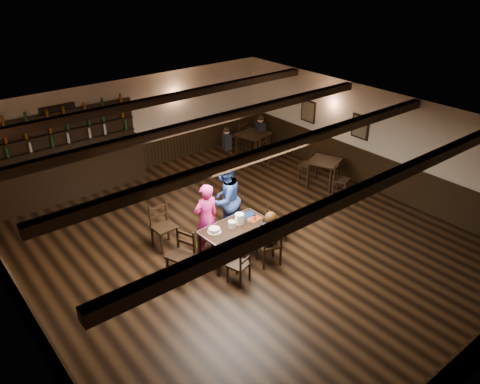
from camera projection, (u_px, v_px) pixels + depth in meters
ground at (241, 245)px, 10.32m from camera, size 10.00×10.00×0.00m
room_shell at (240, 173)px, 9.54m from camera, size 9.02×10.02×2.71m
dining_table at (234, 230)px, 9.63m from camera, size 1.51×0.81×0.75m
chair_near_left at (242, 263)px, 8.95m from camera, size 0.47×0.45×0.81m
chair_near_right at (271, 243)px, 9.42m from camera, size 0.54×0.53×0.93m
chair_end_left at (183, 250)px, 9.14m from camera, size 0.57×0.58×0.99m
chair_end_right at (274, 222)px, 10.27m from camera, size 0.44×0.45×0.80m
chair_far_pushed at (162, 222)px, 10.04m from camera, size 0.48×0.46×1.01m
woman_pink at (206, 218)px, 9.79m from camera, size 0.59×0.40×1.58m
man_blue at (225, 199)px, 10.25m from camera, size 1.05×0.91×1.85m
seated_person at (270, 230)px, 9.34m from camera, size 0.32×0.49×0.79m
cake at (214, 230)px, 9.37m from camera, size 0.28×0.28×0.09m
plate_stack_a at (232, 224)px, 9.51m from camera, size 0.15×0.15×0.15m
plate_stack_b at (240, 219)px, 9.64m from camera, size 0.19×0.19×0.22m
tea_light at (231, 222)px, 9.68m from camera, size 0.05×0.05×0.06m
salt_shaker at (249, 220)px, 9.71m from camera, size 0.03×0.03×0.09m
pepper_shaker at (255, 218)px, 9.77m from camera, size 0.04×0.04×0.09m
drink_glass at (240, 217)px, 9.83m from camera, size 0.06×0.06×0.10m
menu_red at (255, 218)px, 9.85m from camera, size 0.33×0.25×0.00m
menu_blue at (247, 215)px, 10.00m from camera, size 0.38×0.31×0.00m
bar_counter at (67, 169)px, 12.13m from camera, size 4.31×0.70×2.20m
back_table_a at (324, 164)px, 12.59m from camera, size 1.01×1.01×0.75m
back_table_b at (253, 137)px, 14.38m from camera, size 1.07×1.07×0.75m
bg_patron_left at (227, 138)px, 13.87m from camera, size 0.28×0.37×0.67m
bg_patron_right at (260, 127)px, 14.61m from camera, size 0.33×0.42×0.76m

